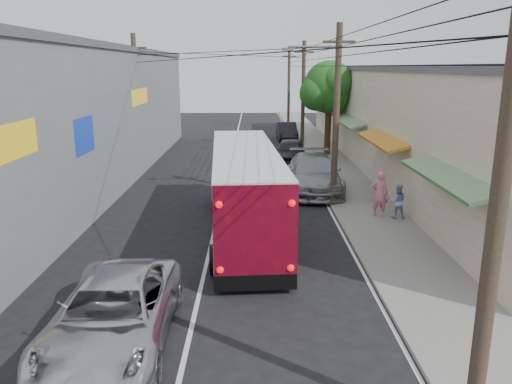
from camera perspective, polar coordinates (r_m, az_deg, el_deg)
The scene contains 13 objects.
ground at distance 11.18m, azimuth -8.53°, elevation -19.55°, with size 120.00×120.00×0.00m, color black.
sidewalk at distance 30.25m, azimuth 9.16°, elevation 2.29°, with size 3.00×80.00×0.12m, color slate.
building_right at distance 32.75m, azimuth 16.66°, elevation 8.26°, with size 7.09×40.00×6.25m.
building_left at distance 29.09m, azimuth -20.70°, elevation 8.27°, with size 7.20×36.00×7.25m.
utility_poles at distance 29.64m, azimuth 2.82°, elevation 10.16°, with size 11.80×45.28×8.00m.
street_tree at distance 35.65m, azimuth 8.47°, elevation 11.57°, with size 4.40×4.00×6.60m.
coach_bus at distance 18.84m, azimuth -1.29°, elevation 0.29°, with size 3.17×11.29×3.22m.
jeepney at distance 11.96m, azimuth -15.99°, elevation -13.29°, with size 2.57×5.57×1.55m, color silver.
parked_suv at distance 25.45m, azimuth 6.64°, elevation 2.11°, with size 2.55×6.28×1.82m, color gray.
parked_car_mid at distance 32.63m, azimuth 3.92°, elevation 4.63°, with size 1.90×4.73×1.61m, color #242429.
parked_car_far at distance 43.46m, azimuth 3.53°, elevation 6.95°, with size 1.60×4.59×1.51m, color black.
pedestrian_near at distance 21.25m, azimuth 13.95°, elevation -0.20°, with size 0.69×0.45×1.89m, color pink.
pedestrian_far at distance 21.16m, azimuth 15.88°, elevation -1.03°, with size 0.69×0.54×1.43m, color #8E9FCE.
Camera 1 is at (1.50, -9.20, 6.17)m, focal length 35.00 mm.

